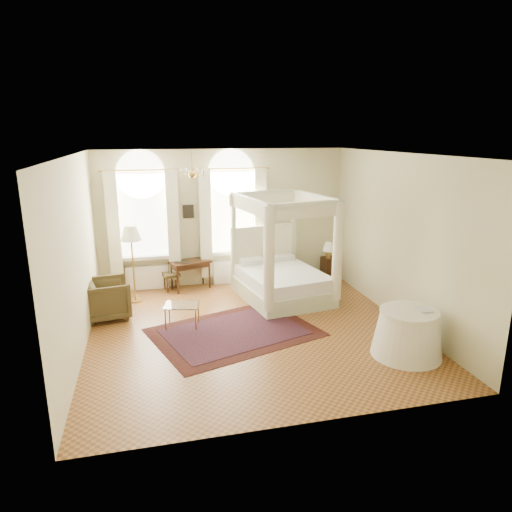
{
  "coord_description": "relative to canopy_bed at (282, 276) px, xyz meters",
  "views": [
    {
      "loc": [
        -1.79,
        -7.87,
        3.65
      ],
      "look_at": [
        0.19,
        0.4,
        1.36
      ],
      "focal_mm": 32.0,
      "sensor_mm": 36.0,
      "label": 1
    }
  ],
  "objects": [
    {
      "name": "side_table",
      "position": [
        1.26,
        -3.13,
        -0.14
      ],
      "size": [
        1.18,
        1.18,
        0.81
      ],
      "color": "white",
      "rests_on": "ground"
    },
    {
      "name": "ground",
      "position": [
        -1.08,
        -1.55,
        -0.53
      ],
      "size": [
        6.0,
        6.0,
        0.0
      ],
      "primitive_type": "plane",
      "color": "#9E5A2D",
      "rests_on": "ground"
    },
    {
      "name": "canopy_bed",
      "position": [
        0.0,
        0.0,
        0.0
      ],
      "size": [
        2.1,
        2.43,
        2.35
      ],
      "color": "beige",
      "rests_on": "ground"
    },
    {
      "name": "armchair",
      "position": [
        -3.78,
        -0.25,
        -0.13
      ],
      "size": [
        1.02,
        1.0,
        0.81
      ],
      "primitive_type": "imported",
      "rotation": [
        0.0,
        0.0,
        1.73
      ],
      "color": "#42361C",
      "rests_on": "ground"
    },
    {
      "name": "wall_pictures",
      "position": [
        -1.0,
        1.42,
        1.36
      ],
      "size": [
        2.54,
        0.03,
        0.39
      ],
      "color": "black",
      "rests_on": "room_walls"
    },
    {
      "name": "oriental_rug",
      "position": [
        -1.41,
        -1.57,
        -0.53
      ],
      "size": [
        3.46,
        2.93,
        0.01
      ],
      "color": "#441810",
      "rests_on": "ground"
    },
    {
      "name": "chandelier",
      "position": [
        -1.98,
        -0.35,
        2.37
      ],
      "size": [
        0.51,
        0.45,
        0.5
      ],
      "color": "#B78D3D",
      "rests_on": "room_walls"
    },
    {
      "name": "nightstand_lamp",
      "position": [
        1.54,
        1.08,
        0.3
      ],
      "size": [
        0.28,
        0.28,
        0.41
      ],
      "color": "#B78D3D",
      "rests_on": "nightstand"
    },
    {
      "name": "floor_lamp",
      "position": [
        -3.26,
        0.6,
        0.94
      ],
      "size": [
        0.44,
        0.44,
        1.72
      ],
      "color": "#B78D3D",
      "rests_on": "ground"
    },
    {
      "name": "room_walls",
      "position": [
        -1.08,
        -1.55,
        1.45
      ],
      "size": [
        6.0,
        6.0,
        6.0
      ],
      "color": "beige",
      "rests_on": "ground"
    },
    {
      "name": "writing_desk",
      "position": [
        -1.96,
        1.15,
        0.07
      ],
      "size": [
        1.04,
        0.76,
        0.7
      ],
      "color": "#351F0E",
      "rests_on": "ground"
    },
    {
      "name": "nightstand",
      "position": [
        1.62,
        1.11,
        -0.25
      ],
      "size": [
        0.43,
        0.39,
        0.57
      ],
      "primitive_type": "cube",
      "rotation": [
        0.0,
        0.0,
        0.08
      ],
      "color": "#351F0E",
      "rests_on": "ground"
    },
    {
      "name": "laptop",
      "position": [
        -2.16,
        1.05,
        0.18
      ],
      "size": [
        0.41,
        0.34,
        0.03
      ],
      "primitive_type": "imported",
      "rotation": [
        0.0,
        0.0,
        2.74
      ],
      "color": "black",
      "rests_on": "writing_desk"
    },
    {
      "name": "stool",
      "position": [
        -2.42,
        1.15,
        -0.18
      ],
      "size": [
        0.43,
        0.43,
        0.42
      ],
      "color": "#4E4521",
      "rests_on": "ground"
    },
    {
      "name": "book",
      "position": [
        1.39,
        -3.16,
        0.29
      ],
      "size": [
        0.25,
        0.31,
        0.03
      ],
      "primitive_type": "imported",
      "rotation": [
        0.0,
        0.0,
        -0.14
      ],
      "color": "black",
      "rests_on": "side_table"
    },
    {
      "name": "window_right",
      "position": [
        -0.88,
        1.33,
        0.95
      ],
      "size": [
        1.62,
        0.27,
        3.29
      ],
      "color": "white",
      "rests_on": "room_walls"
    },
    {
      "name": "window_left",
      "position": [
        -2.98,
        1.33,
        0.95
      ],
      "size": [
        1.62,
        0.27,
        3.29
      ],
      "color": "white",
      "rests_on": "room_walls"
    },
    {
      "name": "coffee_table",
      "position": [
        -2.35,
        -1.07,
        -0.12
      ],
      "size": [
        0.76,
        0.62,
        0.46
      ],
      "color": "white",
      "rests_on": "ground"
    }
  ]
}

